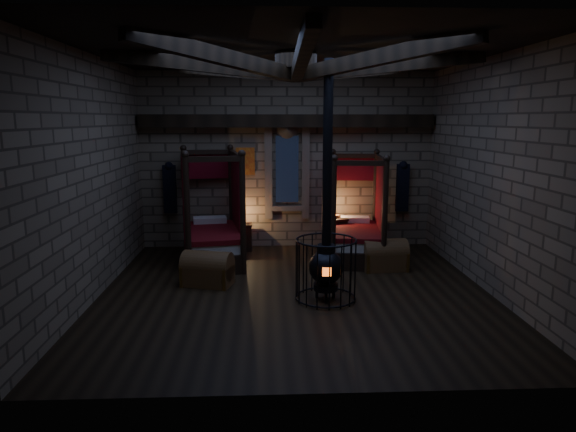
{
  "coord_description": "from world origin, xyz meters",
  "views": [
    {
      "loc": [
        -0.53,
        -8.87,
        3.1
      ],
      "look_at": [
        -0.11,
        0.6,
        1.3
      ],
      "focal_mm": 32.0,
      "sensor_mm": 36.0,
      "label": 1
    }
  ],
  "objects_px": {
    "bed_right": "(355,233)",
    "stove": "(326,264)",
    "bed_left": "(212,234)",
    "trunk_left": "(207,270)",
    "trunk_right": "(384,256)"
  },
  "relations": [
    {
      "from": "bed_left",
      "to": "trunk_left",
      "type": "distance_m",
      "value": 1.77
    },
    {
      "from": "bed_left",
      "to": "trunk_left",
      "type": "height_order",
      "value": "bed_left"
    },
    {
      "from": "trunk_left",
      "to": "bed_right",
      "type": "bearing_deg",
      "value": 45.92
    },
    {
      "from": "bed_right",
      "to": "trunk_right",
      "type": "bearing_deg",
      "value": -59.58
    },
    {
      "from": "bed_left",
      "to": "bed_right",
      "type": "xyz_separation_m",
      "value": [
        3.21,
        0.12,
        -0.03
      ]
    },
    {
      "from": "bed_left",
      "to": "trunk_right",
      "type": "bearing_deg",
      "value": -23.26
    },
    {
      "from": "trunk_left",
      "to": "stove",
      "type": "xyz_separation_m",
      "value": [
        2.14,
        -0.91,
        0.35
      ]
    },
    {
      "from": "bed_right",
      "to": "stove",
      "type": "height_order",
      "value": "stove"
    },
    {
      "from": "trunk_left",
      "to": "bed_left",
      "type": "bearing_deg",
      "value": 107.65
    },
    {
      "from": "bed_right",
      "to": "stove",
      "type": "distance_m",
      "value": 2.95
    },
    {
      "from": "trunk_right",
      "to": "stove",
      "type": "height_order",
      "value": "stove"
    },
    {
      "from": "bed_left",
      "to": "stove",
      "type": "height_order",
      "value": "stove"
    },
    {
      "from": "bed_left",
      "to": "bed_right",
      "type": "distance_m",
      "value": 3.21
    },
    {
      "from": "bed_left",
      "to": "trunk_right",
      "type": "distance_m",
      "value": 3.77
    },
    {
      "from": "bed_right",
      "to": "stove",
      "type": "bearing_deg",
      "value": -102.9
    }
  ]
}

